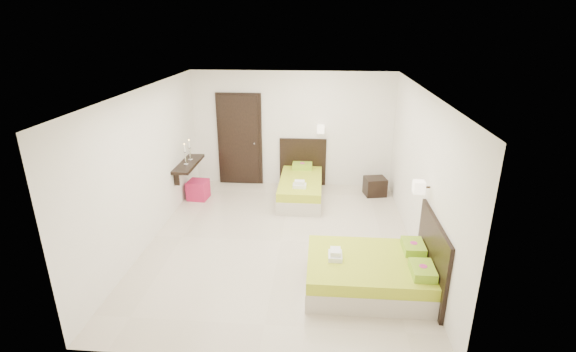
# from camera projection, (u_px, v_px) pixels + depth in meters

# --- Properties ---
(floor) EXTENTS (5.50, 5.50, 0.00)m
(floor) POSITION_uv_depth(u_px,v_px,m) (281.00, 241.00, 7.26)
(floor) COLOR beige
(floor) RESTS_ON ground
(bed_single) EXTENTS (1.06, 1.77, 1.46)m
(bed_single) POSITION_uv_depth(u_px,v_px,m) (301.00, 186.00, 8.97)
(bed_single) COLOR #BEB5A3
(bed_single) RESTS_ON ground
(bed_double) EXTENTS (1.75, 1.49, 1.45)m
(bed_double) POSITION_uv_depth(u_px,v_px,m) (374.00, 272.00, 5.91)
(bed_double) COLOR #BEB5A3
(bed_double) RESTS_ON ground
(nightstand) EXTENTS (0.51, 0.47, 0.39)m
(nightstand) POSITION_uv_depth(u_px,v_px,m) (375.00, 186.00, 9.13)
(nightstand) COLOR black
(nightstand) RESTS_ON ground
(ottoman) EXTENTS (0.44, 0.44, 0.40)m
(ottoman) POSITION_uv_depth(u_px,v_px,m) (198.00, 190.00, 8.93)
(ottoman) COLOR #A5163E
(ottoman) RESTS_ON ground
(door) EXTENTS (1.02, 0.15, 2.14)m
(door) POSITION_uv_depth(u_px,v_px,m) (240.00, 140.00, 9.51)
(door) COLOR black
(door) RESTS_ON ground
(console_shelf) EXTENTS (0.35, 1.20, 0.78)m
(console_shelf) POSITION_uv_depth(u_px,v_px,m) (188.00, 164.00, 8.63)
(console_shelf) COLOR black
(console_shelf) RESTS_ON ground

